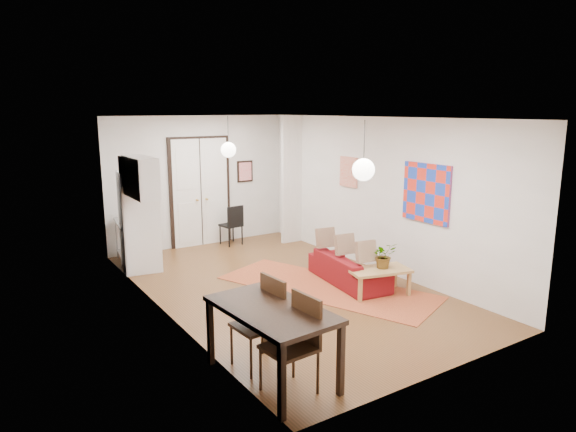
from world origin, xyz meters
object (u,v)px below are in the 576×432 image
coffee_table (379,272)px  dining_chair_near (252,314)px  dining_table (272,315)px  black_side_chair (229,221)px  sofa (348,269)px  kitchen_counter (132,237)px  dining_chair_far (284,335)px  fridge (139,221)px

coffee_table → dining_chair_near: bearing=-162.6°
dining_table → dining_chair_near: 0.48m
dining_table → black_side_chair: size_ratio=1.78×
sofa → kitchen_counter: bearing=49.1°
coffee_table → dining_chair_near: dining_chair_near is taller
coffee_table → dining_chair_far: bearing=-151.0°
fridge → dining_table: fridge is taller
sofa → black_side_chair: bearing=16.7°
dining_chair_near → fridge: bearing=176.1°
kitchen_counter → black_side_chair: size_ratio=1.30×
fridge → black_side_chair: size_ratio=2.09×
sofa → dining_chair_near: 3.31m
fridge → kitchen_counter: bearing=98.8°
fridge → dining_chair_near: bearing=-82.0°
fridge → dining_chair_far: fridge is taller
kitchen_counter → fridge: bearing=-81.2°
kitchen_counter → dining_table: dining_table is taller
fridge → dining_table: (-0.01, -4.85, -0.18)m
coffee_table → dining_chair_far: 3.32m
dining_table → fridge: bearing=89.9°
coffee_table → dining_table: bearing=-154.8°
black_side_chair → kitchen_counter: bearing=0.3°
fridge → sofa: bearing=-36.0°
fridge → dining_table: size_ratio=1.18×
fridge → coffee_table: bearing=-42.3°
sofa → dining_chair_near: (-2.85, -1.63, 0.37)m
black_side_chair → dining_chair_far: bearing=60.9°
dining_table → black_side_chair: bearing=67.9°
coffee_table → black_side_chair: size_ratio=1.22×
sofa → dining_table: size_ratio=1.09×
fridge → dining_chair_near: 4.40m
dining_chair_near → black_side_chair: bearing=152.3°
kitchen_counter → dining_chair_near: bearing=-81.9°
sofa → coffee_table: bearing=-168.9°
black_side_chair → coffee_table: bearing=89.9°
sofa → black_side_chair: (-0.55, 3.60, 0.27)m
kitchen_counter → black_side_chair: 2.33m
sofa → dining_chair_far: bearing=137.3°
coffee_table → dining_chair_near: size_ratio=1.04×
sofa → fridge: fridge is taller
coffee_table → dining_table: 3.23m
sofa → dining_table: bearing=134.2°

